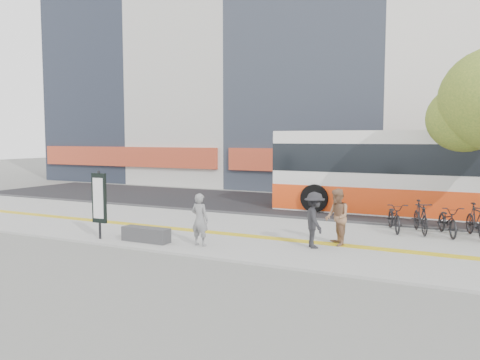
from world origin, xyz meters
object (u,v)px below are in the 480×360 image
at_px(signboard, 99,199).
at_px(pedestrian_tan, 337,217).
at_px(bus, 432,175).
at_px(pedestrian_dark, 314,220).
at_px(bench, 146,235).
at_px(seated_woman, 200,220).

xyz_separation_m(signboard, pedestrian_tan, (7.08, 2.48, -0.43)).
distance_m(signboard, pedestrian_tan, 7.51).
relative_size(bus, pedestrian_dark, 8.10).
distance_m(bench, signboard, 1.94).
height_order(bench, pedestrian_tan, pedestrian_tan).
xyz_separation_m(bench, pedestrian_tan, (5.48, 2.17, 0.63)).
height_order(pedestrian_tan, pedestrian_dark, pedestrian_tan).
bearing_deg(pedestrian_tan, seated_woman, -94.14).
xyz_separation_m(seated_woman, pedestrian_dark, (3.17, 1.26, 0.03)).
height_order(seated_woman, pedestrian_dark, pedestrian_dark).
distance_m(seated_woman, pedestrian_dark, 3.41).
height_order(signboard, pedestrian_dark, signboard).
height_order(signboard, pedestrian_tan, signboard).
bearing_deg(signboard, seated_woman, 9.69).
distance_m(bench, pedestrian_tan, 5.93).
xyz_separation_m(signboard, pedestrian_dark, (6.57, 1.84, -0.46)).
distance_m(seated_woman, pedestrian_tan, 4.14).
relative_size(bench, signboard, 0.73).
bearing_deg(pedestrian_tan, signboard, -102.12).
distance_m(pedestrian_tan, pedestrian_dark, 0.82).
bearing_deg(bus, bench, -128.03).
xyz_separation_m(seated_woman, pedestrian_tan, (3.68, 1.90, 0.06)).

